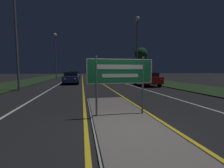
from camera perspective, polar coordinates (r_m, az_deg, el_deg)
ground_plane at (r=4.36m, az=7.80°, el=-17.84°), size 160.00×160.00×0.00m
median_island at (r=5.58m, az=3.11°, el=-12.17°), size 2.12×7.12×0.10m
verge_left at (r=25.21m, az=-30.23°, el=0.67°), size 5.00×100.00×0.08m
verge_right at (r=26.19m, az=13.11°, el=1.38°), size 5.00×100.00×0.08m
centre_line_yellow_left at (r=28.84m, az=-11.17°, el=1.68°), size 0.12×70.00×0.01m
centre_line_yellow_right at (r=28.96m, az=-6.22°, el=1.76°), size 0.12×70.00×0.01m
lane_line_white_left at (r=28.98m, az=-17.01°, el=1.57°), size 0.12×70.00×0.01m
lane_line_white_right at (r=29.37m, az=-0.47°, el=1.84°), size 0.12×70.00×0.01m
edge_line_white_left at (r=29.43m, az=-22.84°, el=1.44°), size 0.10×70.00×0.01m
edge_line_white_right at (r=30.08m, az=5.15°, el=1.89°), size 0.10×70.00×0.01m
highway_sign at (r=5.32m, az=3.20°, el=3.98°), size 2.37×0.07×2.11m
streetlight_left_near at (r=15.47m, az=-33.06°, el=22.07°), size 0.51×0.51×10.28m
streetlight_left_far at (r=32.02m, az=-20.74°, el=12.97°), size 0.61×0.61×8.94m
streetlight_right_near at (r=21.85m, az=9.59°, el=16.61°), size 0.57×0.57×9.06m
car_receding_0 at (r=17.01m, az=13.18°, el=1.95°), size 1.90×4.22×1.47m
car_receding_1 at (r=23.83m, az=6.37°, el=2.79°), size 2.01×4.55×1.34m
car_receding_2 at (r=31.95m, az=1.48°, el=3.43°), size 1.96×4.57×1.39m
car_approaching_0 at (r=19.76m, az=-15.28°, el=2.31°), size 1.93×4.11×1.49m
car_approaching_1 at (r=30.93m, az=-14.03°, el=3.36°), size 1.93×4.84×1.56m
car_approaching_2 at (r=40.43m, az=-13.44°, el=3.69°), size 1.95×4.69×1.44m
warning_sign at (r=25.88m, az=14.51°, el=4.55°), size 0.60×0.06×2.36m
roadside_palm_right at (r=30.17m, az=11.04°, el=11.08°), size 2.51×2.51×6.08m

